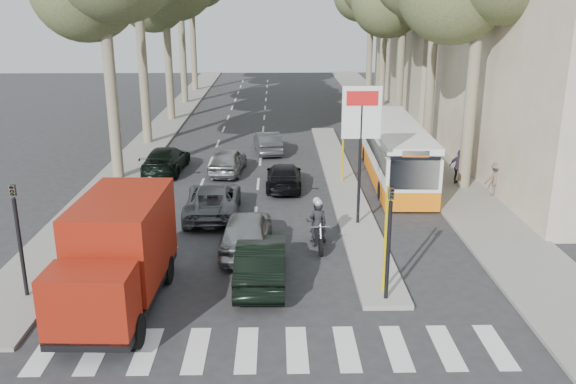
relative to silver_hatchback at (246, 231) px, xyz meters
name	(u,v)px	position (x,y,z in m)	size (l,w,h in m)	color
ground	(277,282)	(1.10, -2.58, -0.75)	(120.00, 120.00, 0.00)	#28282B
sidewalk_right	(396,126)	(9.70, 22.42, -0.69)	(3.20, 70.00, 0.12)	gray
median_left	(170,119)	(-6.90, 25.42, -0.69)	(2.40, 64.00, 0.12)	gray
traffic_island	(342,182)	(4.35, 8.42, -0.67)	(1.50, 26.00, 0.16)	gray
building_far	(464,9)	(16.60, 31.42, 7.25)	(11.00, 20.00, 16.00)	#B7A88E
billboard	(361,136)	(4.35, 2.42, 2.96)	(1.50, 12.10, 5.60)	yellow
traffic_light_island	(390,225)	(4.35, -4.08, 1.74)	(0.16, 0.41, 3.60)	black
traffic_light_left	(17,222)	(-6.50, -3.58, 1.74)	(0.16, 0.41, 3.60)	black
silver_hatchback	(246,231)	(0.00, 0.00, 0.00)	(1.76, 4.38, 1.49)	gray
dark_hatchback	(261,261)	(0.60, -2.60, -0.02)	(1.53, 4.39, 1.45)	black
queue_car_a	(213,200)	(-1.56, 3.83, -0.08)	(2.23, 4.83, 1.34)	#54555C
queue_car_b	(284,176)	(1.46, 7.71, -0.15)	(1.67, 4.11, 1.19)	black
queue_car_c	(228,161)	(-1.44, 10.42, -0.07)	(1.60, 3.97, 1.35)	#979A9E
queue_car_d	(268,142)	(0.60, 14.89, -0.11)	(1.35, 3.87, 1.27)	#45484C
queue_car_e	(166,160)	(-4.71, 10.75, -0.07)	(1.88, 4.63, 1.34)	black
red_truck	(118,253)	(-3.49, -4.13, 0.94)	(2.50, 6.07, 3.19)	black
city_bus	(394,150)	(7.04, 9.21, 0.75)	(2.72, 10.89, 2.85)	orange
motorcycle	(317,224)	(2.58, 0.46, 0.10)	(0.81, 2.20, 1.87)	black
pedestrian_near	(459,167)	(9.96, 7.85, 0.22)	(0.99, 0.48, 1.69)	#3F2F46
pedestrian_far	(496,179)	(11.10, 5.97, 0.15)	(1.00, 0.45, 1.55)	brown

